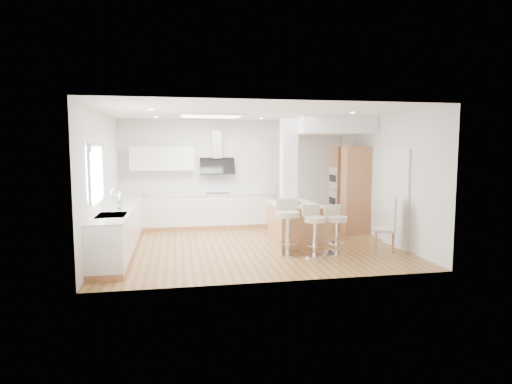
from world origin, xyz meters
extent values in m
plane|color=olive|center=(0.00, 0.00, 0.00)|extent=(6.00, 6.00, 0.00)
cube|color=white|center=(0.00, 0.00, 0.00)|extent=(6.00, 5.00, 0.02)
cube|color=silver|center=(0.00, 2.50, 1.40)|extent=(6.00, 0.04, 2.80)
cube|color=silver|center=(-3.00, 0.00, 1.40)|extent=(0.04, 5.00, 2.80)
cube|color=silver|center=(3.00, 0.00, 1.40)|extent=(0.04, 5.00, 2.80)
cube|color=white|center=(-0.80, 0.60, 2.77)|extent=(1.40, 0.95, 0.05)
cube|color=silver|center=(-0.80, 0.60, 2.76)|extent=(1.25, 0.80, 0.03)
cylinder|color=beige|center=(-2.00, 1.50, 2.78)|extent=(0.10, 0.10, 0.02)
cylinder|color=beige|center=(-2.00, -0.50, 2.78)|extent=(0.10, 0.10, 0.02)
cylinder|color=beige|center=(0.50, 1.50, 2.78)|extent=(0.10, 0.10, 0.02)
cylinder|color=beige|center=(2.00, 1.00, 2.78)|extent=(0.10, 0.10, 0.02)
cylinder|color=beige|center=(2.00, -0.50, 2.78)|extent=(0.10, 0.10, 0.02)
cube|color=white|center=(-2.96, -0.90, 1.65)|extent=(0.03, 1.15, 0.95)
cube|color=white|center=(-2.95, -0.90, 2.15)|extent=(0.04, 1.28, 0.06)
cube|color=white|center=(-2.95, -0.90, 1.15)|extent=(0.04, 1.28, 0.06)
cube|color=white|center=(-2.95, -1.51, 1.65)|extent=(0.04, 0.06, 0.95)
cube|color=white|center=(-2.95, -0.29, 1.65)|extent=(0.04, 0.06, 0.95)
cube|color=#93969A|center=(-2.94, -0.90, 2.08)|extent=(0.03, 1.18, 0.14)
cube|color=#4D453C|center=(2.99, -0.60, 1.00)|extent=(0.02, 0.90, 2.00)
cube|color=white|center=(2.97, -0.60, 1.00)|extent=(0.05, 1.00, 2.10)
cube|color=#AD744A|center=(-2.70, 0.25, 0.05)|extent=(0.60, 4.50, 0.10)
cube|color=white|center=(-2.70, 0.25, 0.48)|extent=(0.60, 4.50, 0.76)
cube|color=beige|center=(-2.70, 0.25, 0.88)|extent=(0.63, 4.50, 0.04)
cube|color=silver|center=(-2.70, -1.00, 0.89)|extent=(0.50, 0.75, 0.02)
cube|color=silver|center=(-2.70, -1.18, 0.84)|extent=(0.40, 0.34, 0.10)
cube|color=silver|center=(-2.70, -0.82, 0.84)|extent=(0.40, 0.34, 0.10)
cylinder|color=silver|center=(-2.58, -0.70, 1.08)|extent=(0.02, 0.02, 0.36)
torus|color=silver|center=(-2.65, -0.70, 1.26)|extent=(0.18, 0.02, 0.18)
imported|color=#5A9B4F|center=(-2.65, -0.35, 1.06)|extent=(0.17, 0.12, 0.33)
cube|color=#AD744A|center=(-0.75, 2.20, 0.05)|extent=(3.30, 0.60, 0.10)
cube|color=white|center=(-0.75, 2.20, 0.48)|extent=(3.30, 0.60, 0.76)
cube|color=beige|center=(-0.75, 2.20, 0.88)|extent=(3.33, 0.63, 0.04)
cube|color=black|center=(-0.50, 2.20, 0.91)|extent=(0.60, 0.40, 0.01)
cube|color=white|center=(-1.90, 2.33, 1.80)|extent=(1.60, 0.34, 0.60)
cube|color=silver|center=(-0.50, 2.40, 2.15)|extent=(0.25, 0.18, 0.70)
cube|color=black|center=(-0.50, 2.32, 1.60)|extent=(0.90, 0.26, 0.44)
cube|color=white|center=(1.05, 0.95, 1.40)|extent=(0.35, 0.35, 2.80)
cube|color=white|center=(2.10, 1.40, 2.60)|extent=(1.78, 2.20, 0.40)
cube|color=#AD744A|center=(2.68, 1.50, 1.05)|extent=(0.62, 0.62, 2.10)
cube|color=#AD744A|center=(2.68, 0.80, 1.05)|extent=(0.62, 0.40, 2.10)
cube|color=silver|center=(2.37, 1.50, 1.30)|extent=(0.02, 0.55, 0.55)
cube|color=silver|center=(2.37, 1.50, 0.72)|extent=(0.02, 0.55, 0.55)
cube|color=black|center=(2.36, 1.50, 1.30)|extent=(0.01, 0.45, 0.18)
cube|color=black|center=(2.36, 1.50, 0.72)|extent=(0.01, 0.45, 0.18)
cube|color=#AD744A|center=(0.94, 0.06, 0.42)|extent=(0.88, 1.37, 0.84)
cube|color=beige|center=(0.94, 0.06, 0.86)|extent=(0.96, 1.45, 0.04)
imported|color=gray|center=(0.94, -0.09, 0.91)|extent=(0.25, 0.25, 0.06)
sphere|color=#C05716|center=(0.98, -0.09, 0.91)|extent=(0.07, 0.07, 0.07)
sphere|color=#C05716|center=(0.90, -0.07, 0.91)|extent=(0.07, 0.07, 0.07)
sphere|color=olive|center=(0.94, -0.13, 0.91)|extent=(0.07, 0.07, 0.07)
cylinder|color=silver|center=(0.55, -0.91, 0.02)|extent=(0.54, 0.54, 0.03)
cylinder|color=silver|center=(0.55, -0.91, 0.39)|extent=(0.09, 0.09, 0.72)
cylinder|color=silver|center=(0.55, -0.91, 0.24)|extent=(0.42, 0.42, 0.02)
cylinder|color=beige|center=(0.55, -0.91, 0.80)|extent=(0.52, 0.52, 0.11)
cube|color=beige|center=(0.57, -0.73, 0.97)|extent=(0.43, 0.10, 0.24)
cylinder|color=silver|center=(1.03, -1.09, 0.01)|extent=(0.53, 0.53, 0.03)
cylinder|color=silver|center=(1.03, -1.09, 0.35)|extent=(0.08, 0.08, 0.65)
cylinder|color=silver|center=(1.03, -1.09, 0.22)|extent=(0.41, 0.41, 0.01)
cylinder|color=beige|center=(1.03, -1.09, 0.72)|extent=(0.50, 0.50, 0.10)
cube|color=beige|center=(1.00, -0.94, 0.87)|extent=(0.38, 0.13, 0.22)
cylinder|color=silver|center=(1.50, -1.02, 0.01)|extent=(0.52, 0.52, 0.03)
cylinder|color=silver|center=(1.50, -1.02, 0.34)|extent=(0.08, 0.08, 0.63)
cylinder|color=silver|center=(1.50, -1.02, 0.21)|extent=(0.40, 0.40, 0.01)
cylinder|color=beige|center=(1.50, -1.02, 0.70)|extent=(0.50, 0.50, 0.10)
cube|color=beige|center=(1.47, -0.86, 0.85)|extent=(0.37, 0.14, 0.21)
cube|color=beige|center=(2.53, -1.00, 0.44)|extent=(0.56, 0.56, 0.06)
cube|color=beige|center=(2.70, -1.08, 0.75)|extent=(0.21, 0.38, 0.67)
cylinder|color=#AD744A|center=(2.31, -1.08, 0.21)|extent=(0.04, 0.04, 0.41)
cylinder|color=#AD744A|center=(2.45, -0.78, 0.21)|extent=(0.04, 0.04, 0.41)
cylinder|color=#AD744A|center=(2.61, -1.22, 0.21)|extent=(0.04, 0.04, 0.41)
cylinder|color=#AD744A|center=(2.75, -0.92, 0.21)|extent=(0.04, 0.04, 0.41)
camera|label=1|loc=(-1.56, -8.81, 2.09)|focal=30.00mm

